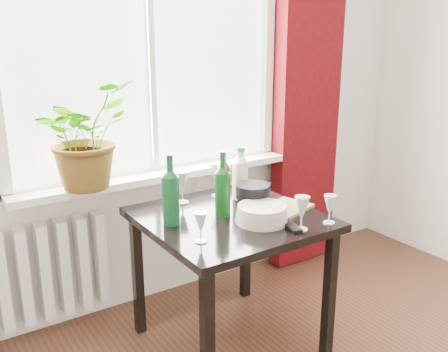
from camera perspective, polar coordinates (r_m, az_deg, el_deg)
window at (r=2.90m, az=-8.66°, el=15.32°), size 1.72×0.08×1.62m
windowsill at (r=2.96m, az=-7.44°, el=0.14°), size 1.72×0.20×0.04m
curtain at (r=3.47m, az=9.58°, el=10.41°), size 0.50×0.12×2.56m
radiator at (r=2.92m, az=-20.90°, el=-10.44°), size 0.80×0.10×0.55m
table at (r=2.57m, az=0.70°, el=-6.45°), size 0.85×0.85×0.74m
potted_plant at (r=2.67m, az=-15.71°, el=4.48°), size 0.65×0.63×0.55m
wine_bottle_left at (r=2.38m, az=-6.13°, el=-1.50°), size 0.10×0.10×0.36m
wine_bottle_right at (r=2.48m, az=-0.17°, el=-0.88°), size 0.09×0.09×0.34m
bottle_amber at (r=2.68m, az=-0.03°, el=-0.05°), size 0.09×0.09×0.29m
cleaning_bottle at (r=2.74m, az=1.85°, el=0.39°), size 0.11×0.11×0.30m
wineglass_front_right at (r=2.36m, az=8.87°, el=-4.19°), size 0.09×0.09×0.17m
wineglass_far_right at (r=2.47m, az=11.99°, el=-3.71°), size 0.08×0.08×0.15m
wineglass_back_center at (r=2.79m, az=-0.64°, el=-0.37°), size 0.09×0.09×0.20m
wineglass_back_left at (r=2.70m, az=-4.82°, el=-1.24°), size 0.08×0.08×0.18m
wineglass_front_left at (r=2.21m, az=-2.68°, el=-5.85°), size 0.07×0.07×0.14m
plate_stack at (r=2.45m, az=4.34°, el=-4.35°), size 0.28×0.28×0.08m
fondue_pot at (r=2.60m, az=3.34°, el=-2.43°), size 0.24×0.22×0.14m
tv_remote at (r=2.41m, az=7.57°, el=-5.64°), size 0.09×0.18×0.02m
cutting_board at (r=2.62m, az=6.78°, el=-3.78°), size 0.35×0.28×0.02m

